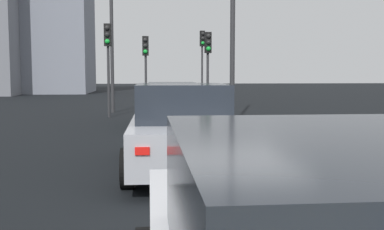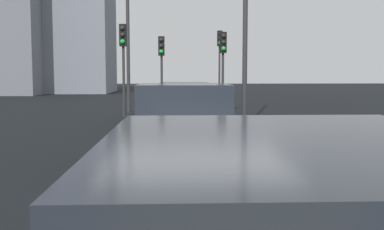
# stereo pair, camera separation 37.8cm
# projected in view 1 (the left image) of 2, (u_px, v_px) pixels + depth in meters

# --- Properties ---
(ground_plane) EXTENTS (160.00, 160.00, 0.20)m
(ground_plane) POSITION_uv_depth(u_px,v_px,m) (200.00, 211.00, 6.26)
(ground_plane) COLOR black
(car_teal_lead) EXTENTS (4.14, 2.11, 1.50)m
(car_teal_lead) POSITION_uv_depth(u_px,v_px,m) (172.00, 104.00, 15.88)
(car_teal_lead) COLOR #19606B
(car_teal_lead) RESTS_ON ground_plane
(car_silver_second) EXTENTS (4.52, 2.11, 1.60)m
(car_silver_second) POSITION_uv_depth(u_px,v_px,m) (181.00, 129.00, 8.43)
(car_silver_second) COLOR #A8AAB2
(car_silver_second) RESTS_ON ground_plane
(traffic_light_near_left) EXTENTS (0.32, 0.30, 4.30)m
(traffic_light_near_left) POSITION_uv_depth(u_px,v_px,m) (202.00, 52.00, 26.69)
(traffic_light_near_left) COLOR #2D2D30
(traffic_light_near_left) RESTS_ON ground_plane
(traffic_light_near_right) EXTENTS (0.32, 0.30, 3.54)m
(traffic_light_near_right) POSITION_uv_depth(u_px,v_px,m) (146.00, 57.00, 21.33)
(traffic_light_near_right) COLOR #2D2D30
(traffic_light_near_right) RESTS_ON ground_plane
(traffic_light_far_left) EXTENTS (0.32, 0.29, 3.59)m
(traffic_light_far_left) POSITION_uv_depth(u_px,v_px,m) (208.00, 55.00, 19.79)
(traffic_light_far_left) COLOR #2D2D30
(traffic_light_far_left) RESTS_ON ground_plane
(traffic_light_far_right) EXTENTS (0.32, 0.29, 3.81)m
(traffic_light_far_right) POSITION_uv_depth(u_px,v_px,m) (108.00, 50.00, 18.51)
(traffic_light_far_right) COLOR #2D2D30
(traffic_light_far_right) RESTS_ON ground_plane
(street_lamp_kerbside) EXTENTS (0.56, 0.36, 6.31)m
(street_lamp_kerbside) POSITION_uv_depth(u_px,v_px,m) (112.00, 30.00, 20.76)
(street_lamp_kerbside) COLOR #2D2D30
(street_lamp_kerbside) RESTS_ON ground_plane
(building_facade_left) EXTENTS (9.01, 8.34, 14.11)m
(building_facade_left) POSITION_uv_depth(u_px,v_px,m) (46.00, 19.00, 43.50)
(building_facade_left) COLOR gray
(building_facade_left) RESTS_ON ground_plane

